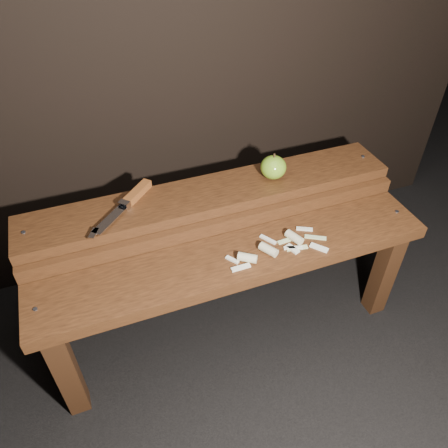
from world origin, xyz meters
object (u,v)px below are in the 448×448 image
object	(u,v)px
bench_front_tier	(238,273)
knife	(131,199)
apple	(273,167)
bench_rear_tier	(213,212)

from	to	relation	value
bench_front_tier	knife	xyz separation A→B (m)	(-0.25, 0.26, 0.16)
apple	knife	bearing A→B (deg)	176.24
bench_front_tier	bench_rear_tier	bearing A→B (deg)	90.00
apple	bench_front_tier	bearing A→B (deg)	-132.44
bench_front_tier	apple	world-z (taller)	apple
bench_front_tier	bench_rear_tier	distance (m)	0.23
apple	knife	xyz separation A→B (m)	(-0.46, 0.03, -0.03)
apple	knife	size ratio (longest dim) A/B	0.39
knife	bench_rear_tier	bearing A→B (deg)	-7.90
bench_rear_tier	bench_front_tier	bearing A→B (deg)	-90.00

